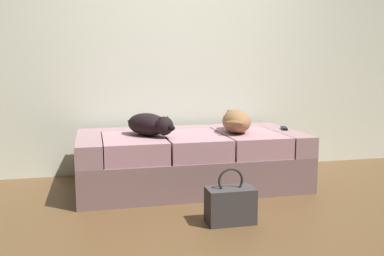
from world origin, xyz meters
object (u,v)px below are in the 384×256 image
object	(u,v)px
dog_dark	(150,125)
dog_tan	(236,121)
tv_remote	(284,128)
handbag	(230,205)
couch	(191,160)

from	to	relation	value
dog_dark	dog_tan	world-z (taller)	dog_tan
tv_remote	handbag	world-z (taller)	tv_remote
couch	tv_remote	bearing A→B (deg)	-0.30
dog_dark	tv_remote	size ratio (longest dim) A/B	3.32
dog_dark	tv_remote	xyz separation A→B (m)	(1.24, 0.07, -0.08)
dog_dark	handbag	xyz separation A→B (m)	(0.42, -0.85, -0.44)
handbag	couch	bearing A→B (deg)	93.54
dog_dark	handbag	size ratio (longest dim) A/B	1.32
couch	dog_dark	distance (m)	0.50
couch	dog_dark	world-z (taller)	dog_dark
dog_dark	dog_tan	distance (m)	0.76
dog_tan	handbag	xyz separation A→B (m)	(-0.34, -0.89, -0.45)
couch	dog_tan	bearing A→B (deg)	-5.98
handbag	dog_tan	bearing A→B (deg)	69.00
dog_tan	tv_remote	bearing A→B (deg)	4.40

